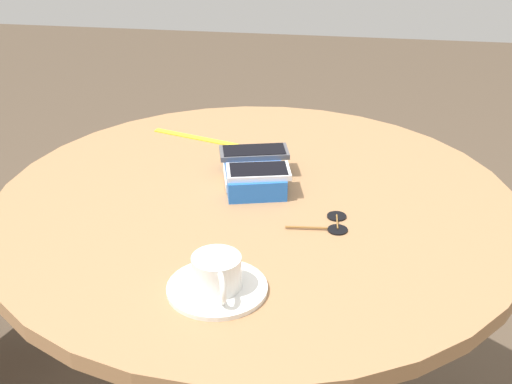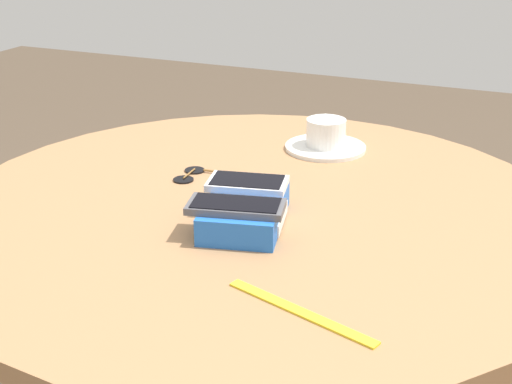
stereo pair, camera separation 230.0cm
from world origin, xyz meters
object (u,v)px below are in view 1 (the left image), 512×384
(phone_box, at_px, (254,173))
(sunglasses, at_px, (333,223))
(phone_gray, at_px, (254,152))
(saucer, at_px, (217,288))
(phone_white, at_px, (257,171))
(lanyard_strap, at_px, (196,138))
(round_table, at_px, (256,247))
(coffee_cup, at_px, (217,272))

(phone_box, relative_size, sunglasses, 1.79)
(phone_box, xyz_separation_m, sunglasses, (0.15, 0.17, -0.02))
(phone_gray, xyz_separation_m, saucer, (0.43, 0.00, -0.04))
(phone_white, height_order, lanyard_strap, phone_white)
(lanyard_strap, bearing_deg, saucer, 15.33)
(phone_box, height_order, phone_white, phone_white)
(round_table, relative_size, saucer, 6.43)
(phone_box, bearing_deg, round_table, 11.47)
(round_table, distance_m, saucer, 0.32)
(phone_white, height_order, saucer, phone_white)
(lanyard_strap, height_order, sunglasses, sunglasses)
(phone_box, relative_size, lanyard_strap, 0.93)
(phone_white, bearing_deg, phone_box, -162.96)
(round_table, distance_m, phone_box, 0.15)
(round_table, height_order, phone_white, phone_white)
(lanyard_strap, distance_m, sunglasses, 0.49)
(phone_gray, xyz_separation_m, sunglasses, (0.19, 0.18, -0.05))
(sunglasses, bearing_deg, phone_gray, -137.91)
(phone_gray, relative_size, saucer, 0.95)
(phone_gray, height_order, coffee_cup, coffee_cup)
(phone_white, bearing_deg, sunglasses, 56.26)
(round_table, relative_size, phone_white, 7.56)
(round_table, xyz_separation_m, phone_gray, (-0.12, -0.02, 0.15))
(round_table, distance_m, phone_white, 0.16)
(round_table, height_order, coffee_cup, coffee_cup)
(round_table, xyz_separation_m, sunglasses, (0.07, 0.15, 0.11))
(phone_white, bearing_deg, phone_gray, -167.98)
(saucer, bearing_deg, sunglasses, 143.28)
(phone_box, height_order, lanyard_strap, phone_box)
(saucer, bearing_deg, lanyard_strap, -164.67)
(saucer, height_order, coffee_cup, coffee_cup)
(saucer, distance_m, sunglasses, 0.29)
(round_table, height_order, lanyard_strap, lanyard_strap)
(phone_white, bearing_deg, saucer, -3.06)
(lanyard_strap, xyz_separation_m, sunglasses, (0.36, 0.34, 0.00))
(coffee_cup, bearing_deg, phone_box, 179.54)
(saucer, height_order, sunglasses, saucer)
(phone_white, distance_m, sunglasses, 0.19)
(coffee_cup, bearing_deg, phone_gray, -179.74)
(sunglasses, bearing_deg, phone_box, -131.40)
(phone_white, xyz_separation_m, sunglasses, (0.10, 0.16, -0.05))
(round_table, height_order, phone_box, phone_box)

